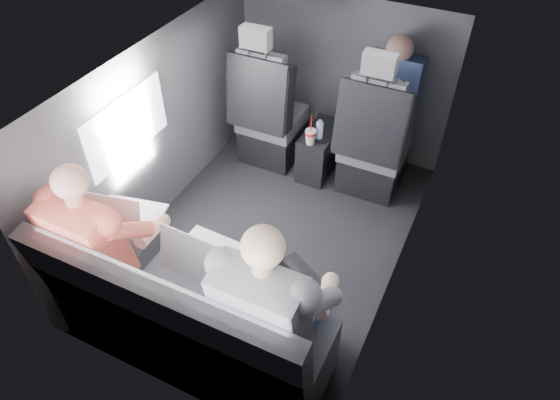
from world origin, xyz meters
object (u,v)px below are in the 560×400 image
at_px(center_console, 320,151).
at_px(passenger_rear_left, 108,240).
at_px(passenger_rear_right, 275,306).
at_px(water_bottle, 319,130).
at_px(laptop_black, 292,280).
at_px(rear_bench, 188,323).
at_px(front_seat_left, 269,120).
at_px(laptop_white, 127,215).
at_px(front_seat_right, 373,148).
at_px(soda_cup, 310,136).
at_px(laptop_silver, 205,255).
at_px(passenger_front_right, 392,94).

bearing_deg(center_console, passenger_rear_left, -106.63).
bearing_deg(passenger_rear_left, passenger_rear_right, -0.03).
distance_m(water_bottle, laptop_black, 1.63).
bearing_deg(rear_bench, laptop_black, 30.60).
distance_m(front_seat_left, laptop_white, 1.62).
bearing_deg(passenger_rear_left, center_console, 73.37).
bearing_deg(laptop_black, front_seat_right, 91.78).
distance_m(front_seat_left, rear_bench, 1.96).
height_order(soda_cup, laptop_black, laptop_black).
height_order(water_bottle, passenger_rear_left, passenger_rear_left).
height_order(water_bottle, passenger_rear_right, passenger_rear_right).
xyz_separation_m(center_console, passenger_rear_left, (-0.55, -1.85, 0.43)).
distance_m(water_bottle, laptop_silver, 1.61).
xyz_separation_m(soda_cup, laptop_black, (0.51, -1.46, 0.16)).
bearing_deg(center_console, passenger_front_right, 24.75).
xyz_separation_m(laptop_white, passenger_rear_left, (0.04, -0.21, -0.00)).
bearing_deg(passenger_rear_right, rear_bench, -169.29).
xyz_separation_m(soda_cup, passenger_front_right, (0.49, 0.41, 0.28)).
distance_m(front_seat_right, laptop_black, 1.62).
distance_m(laptop_black, passenger_front_right, 1.87).
bearing_deg(rear_bench, laptop_silver, 89.85).
bearing_deg(passenger_front_right, soda_cup, -139.99).
height_order(front_seat_left, laptop_silver, front_seat_left).
bearing_deg(laptop_white, laptop_silver, -6.78).
xyz_separation_m(laptop_white, passenger_rear_right, (1.09, -0.21, 0.01)).
height_order(center_console, laptop_black, laptop_black).
height_order(water_bottle, laptop_silver, laptop_silver).
bearing_deg(passenger_rear_left, laptop_silver, 14.37).
bearing_deg(passenger_front_right, center_console, -155.25).
bearing_deg(front_seat_left, laptop_white, -95.08).
xyz_separation_m(front_seat_right, passenger_front_right, (0.02, 0.26, 0.35)).
bearing_deg(center_console, rear_bench, -90.00).
height_order(front_seat_right, center_console, front_seat_right).
bearing_deg(soda_cup, front_seat_right, 17.97).
distance_m(front_seat_left, laptop_black, 1.88).
bearing_deg(laptop_silver, front_seat_right, 74.90).
height_order(rear_bench, soda_cup, rear_bench).
bearing_deg(passenger_rear_left, passenger_front_right, 63.61).
xyz_separation_m(water_bottle, passenger_front_right, (0.45, 0.32, 0.27)).
bearing_deg(center_console, passenger_rear_right, -74.89).
distance_m(soda_cup, laptop_silver, 1.53).
relative_size(front_seat_left, center_console, 2.64).
relative_size(front_seat_right, laptop_black, 3.13).
distance_m(laptop_silver, passenger_rear_left, 0.57).
xyz_separation_m(laptop_white, passenger_front_right, (1.06, 1.85, 0.11)).
bearing_deg(passenger_rear_right, laptop_silver, 164.08).
distance_m(front_seat_right, water_bottle, 0.44).
bearing_deg(laptop_silver, rear_bench, -90.15).
xyz_separation_m(front_seat_right, passenger_rear_right, (0.05, -1.81, 0.25)).
relative_size(laptop_silver, passenger_front_right, 0.53).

